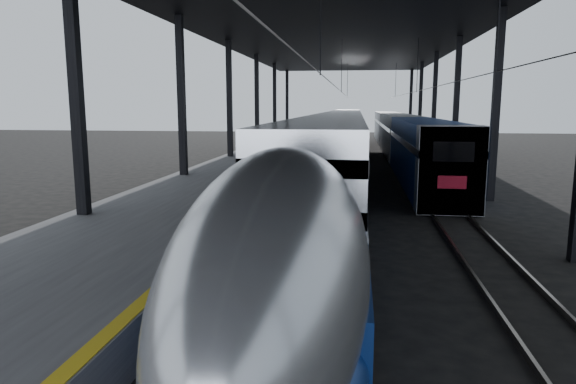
# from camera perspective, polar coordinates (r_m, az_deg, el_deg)

# --- Properties ---
(ground) EXTENTS (160.00, 160.00, 0.00)m
(ground) POSITION_cam_1_polar(r_m,az_deg,el_deg) (11.97, -8.31, -12.87)
(ground) COLOR black
(ground) RESTS_ON ground
(platform) EXTENTS (6.00, 80.00, 1.00)m
(platform) POSITION_cam_1_polar(r_m,az_deg,el_deg) (31.59, -4.53, 2.17)
(platform) COLOR #4C4C4F
(platform) RESTS_ON ground
(yellow_strip) EXTENTS (0.30, 80.00, 0.01)m
(yellow_strip) POSITION_cam_1_polar(r_m,az_deg,el_deg) (31.07, 0.52, 3.01)
(yellow_strip) COLOR gold
(yellow_strip) RESTS_ON platform
(rails) EXTENTS (6.52, 80.00, 0.16)m
(rails) POSITION_cam_1_polar(r_m,az_deg,el_deg) (30.98, 10.10, 1.12)
(rails) COLOR slate
(rails) RESTS_ON ground
(canopy) EXTENTS (18.00, 75.00, 9.47)m
(canopy) POSITION_cam_1_polar(r_m,az_deg,el_deg) (30.99, 5.56, 18.00)
(canopy) COLOR black
(canopy) RESTS_ON ground
(tgv_train) EXTENTS (2.84, 65.20, 4.07)m
(tgv_train) POSITION_cam_1_polar(r_m,az_deg,el_deg) (35.04, 5.80, 5.19)
(tgv_train) COLOR silver
(tgv_train) RESTS_ON ground
(second_train) EXTENTS (2.72, 56.05, 3.75)m
(second_train) POSITION_cam_1_polar(r_m,az_deg,el_deg) (48.85, 12.25, 6.24)
(second_train) COLOR navy
(second_train) RESTS_ON ground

